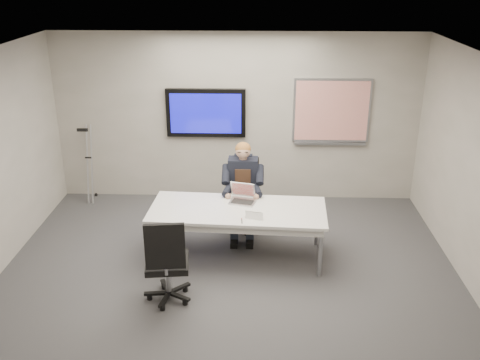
{
  "coord_description": "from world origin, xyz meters",
  "views": [
    {
      "loc": [
        0.35,
        -5.53,
        3.78
      ],
      "look_at": [
        0.12,
        1.1,
        1.08
      ],
      "focal_mm": 40.0,
      "sensor_mm": 36.0,
      "label": 1
    }
  ],
  "objects_px": {
    "conference_table": "(238,214)",
    "office_chair_near": "(168,276)",
    "laptop": "(243,197)",
    "seated_person": "(243,200)",
    "office_chair_far": "(243,207)"
  },
  "relations": [
    {
      "from": "office_chair_far",
      "to": "laptop",
      "type": "relative_size",
      "value": 2.7
    },
    {
      "from": "conference_table",
      "to": "laptop",
      "type": "relative_size",
      "value": 6.01
    },
    {
      "from": "conference_table",
      "to": "office_chair_far",
      "type": "relative_size",
      "value": 2.22
    },
    {
      "from": "office_chair_near",
      "to": "office_chair_far",
      "type": "bearing_deg",
      "value": -119.9
    },
    {
      "from": "conference_table",
      "to": "office_chair_near",
      "type": "height_order",
      "value": "office_chair_near"
    },
    {
      "from": "office_chair_far",
      "to": "office_chair_near",
      "type": "bearing_deg",
      "value": -109.33
    },
    {
      "from": "office_chair_near",
      "to": "seated_person",
      "type": "bearing_deg",
      "value": -122.86
    },
    {
      "from": "office_chair_far",
      "to": "laptop",
      "type": "height_order",
      "value": "office_chair_far"
    },
    {
      "from": "office_chair_near",
      "to": "laptop",
      "type": "height_order",
      "value": "office_chair_near"
    },
    {
      "from": "laptop",
      "to": "office_chair_near",
      "type": "bearing_deg",
      "value": -107.3
    },
    {
      "from": "office_chair_near",
      "to": "laptop",
      "type": "distance_m",
      "value": 1.65
    },
    {
      "from": "office_chair_far",
      "to": "office_chair_near",
      "type": "xyz_separation_m",
      "value": [
        -0.84,
        -1.98,
        0.01
      ]
    },
    {
      "from": "conference_table",
      "to": "office_chair_near",
      "type": "distance_m",
      "value": 1.38
    },
    {
      "from": "office_chair_far",
      "to": "seated_person",
      "type": "relative_size",
      "value": 0.77
    },
    {
      "from": "seated_person",
      "to": "conference_table",
      "type": "bearing_deg",
      "value": -93.34
    }
  ]
}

